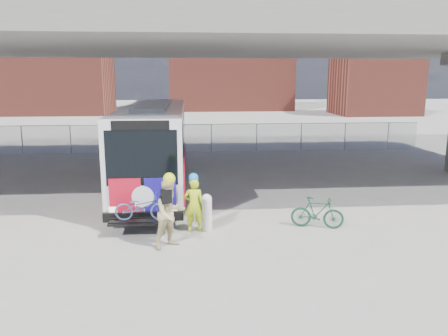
{
  "coord_description": "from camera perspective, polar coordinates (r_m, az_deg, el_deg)",
  "views": [
    {
      "loc": [
        -0.56,
        -16.34,
        4.8
      ],
      "look_at": [
        0.74,
        -1.0,
        1.6
      ],
      "focal_mm": 35.0,
      "sensor_mm": 36.0,
      "label": 1
    }
  ],
  "objects": [
    {
      "name": "brick_buildings",
      "position": [
        64.6,
        -3.31,
        12.28
      ],
      "size": [
        54.0,
        22.0,
        12.0
      ],
      "color": "brown",
      "rests_on": "ground"
    },
    {
      "name": "cyclist_tan",
      "position": [
        12.58,
        -7.06,
        -5.77
      ],
      "size": [
        1.23,
        1.18,
        2.2
      ],
      "rotation": [
        0.0,
        0.0,
        0.62
      ],
      "color": "#CAB681",
      "rests_on": "ground"
    },
    {
      "name": "overpass",
      "position": [
        20.42,
        -3.38,
        16.62
      ],
      "size": [
        40.0,
        16.0,
        7.95
      ],
      "color": "#605E59",
      "rests_on": "ground"
    },
    {
      "name": "ground",
      "position": [
        17.04,
        -2.76,
        -4.63
      ],
      "size": [
        160.0,
        160.0,
        0.0
      ],
      "primitive_type": "plane",
      "color": "#9E9991",
      "rests_on": "ground"
    },
    {
      "name": "cyclist_hivis",
      "position": [
        13.82,
        -3.95,
        -4.64
      ],
      "size": [
        0.64,
        0.43,
        1.89
      ],
      "rotation": [
        0.0,
        0.0,
        3.11
      ],
      "color": "#BBD916",
      "rests_on": "ground"
    },
    {
      "name": "bike_parked",
      "position": [
        14.52,
        12.09,
        -5.72
      ],
      "size": [
        1.76,
        0.96,
        1.02
      ],
      "primitive_type": "imported",
      "rotation": [
        0.0,
        0.0,
        1.27
      ],
      "color": "#164529",
      "rests_on": "ground"
    },
    {
      "name": "bollard",
      "position": [
        13.9,
        -2.25,
        -5.65
      ],
      "size": [
        0.32,
        0.32,
        1.21
      ],
      "color": "white",
      "rests_on": "ground"
    },
    {
      "name": "chainlink_fence",
      "position": [
        28.55,
        -3.68,
        4.93
      ],
      "size": [
        30.0,
        0.06,
        30.0
      ],
      "color": "gray",
      "rests_on": "ground"
    },
    {
      "name": "smokestack",
      "position": [
        73.22,
        7.01,
        17.7
      ],
      "size": [
        2.2,
        2.2,
        25.0
      ],
      "primitive_type": "cylinder",
      "color": "brown",
      "rests_on": "ground"
    },
    {
      "name": "bus",
      "position": [
        19.82,
        -8.97,
        3.8
      ],
      "size": [
        2.67,
        12.9,
        3.69
      ],
      "color": "silver",
      "rests_on": "ground"
    }
  ]
}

